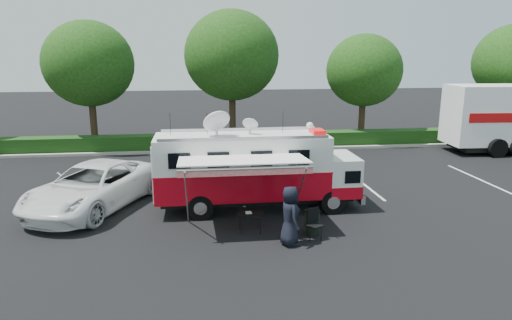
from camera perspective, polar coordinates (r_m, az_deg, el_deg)
The scene contains 10 objects.
ground_plane at distance 18.51m, azimuth 0.20°, elevation -6.09°, with size 120.00×120.00×0.00m, color black.
back_border at distance 30.42m, azimuth -0.83°, elevation 11.16°, with size 60.00×6.14×8.87m.
stall_lines at distance 21.29m, azimuth -2.19°, elevation -3.47°, with size 24.12×5.50×0.01m.
command_truck at distance 18.01m, azimuth -0.02°, elevation -1.11°, with size 8.08×2.22×3.88m.
awning at distance 15.50m, azimuth -1.60°, elevation -0.34°, with size 4.41×2.30×2.67m.
white_suv at distance 19.69m, azimuth -19.50°, elevation -5.67°, with size 3.00×6.51×1.81m, color silver.
person at distance 15.28m, azimuth 4.19°, elevation -10.46°, with size 0.97×0.63×1.98m, color black.
folding_table at distance 15.97m, azimuth -0.75°, elevation -6.79°, with size 0.98×0.83×0.71m.
folding_chair at distance 15.66m, azimuth 7.21°, elevation -7.53°, with size 0.64×0.68×1.02m.
trash_bin at distance 16.13m, azimuth 7.02°, elevation -7.61°, with size 0.55×0.55×0.82m.
Camera 1 is at (-2.27, -17.31, 6.15)m, focal length 32.00 mm.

